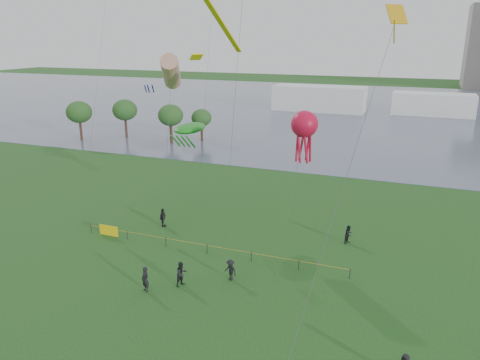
% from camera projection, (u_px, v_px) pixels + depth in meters
% --- Properties ---
extents(lake, '(400.00, 120.00, 0.08)m').
position_uv_depth(lake, '(371.00, 110.00, 115.60)').
color(lake, slate).
rests_on(lake, ground_plane).
extents(pavilion_left, '(22.00, 8.00, 6.00)m').
position_uv_depth(pavilion_left, '(319.00, 98.00, 114.39)').
color(pavilion_left, white).
rests_on(pavilion_left, ground_plane).
extents(pavilion_right, '(18.00, 7.00, 5.00)m').
position_uv_depth(pavilion_right, '(433.00, 104.00, 108.26)').
color(pavilion_right, white).
rests_on(pavilion_right, ground_plane).
extents(trees, '(23.71, 11.77, 6.93)m').
position_uv_depth(trees, '(141.00, 114.00, 81.25)').
color(trees, '#3B251A').
rests_on(trees, ground_plane).
extents(fence, '(24.07, 0.07, 1.05)m').
position_uv_depth(fence, '(145.00, 237.00, 41.80)').
color(fence, black).
rests_on(fence, ground_plane).
extents(spectator_a, '(1.01, 1.12, 1.89)m').
position_uv_depth(spectator_a, '(182.00, 274.00, 34.50)').
color(spectator_a, black).
rests_on(spectator_a, ground_plane).
extents(spectator_b, '(1.23, 0.95, 1.67)m').
position_uv_depth(spectator_b, '(230.00, 270.00, 35.29)').
color(spectator_b, black).
rests_on(spectator_b, ground_plane).
extents(spectator_c, '(0.50, 1.11, 1.85)m').
position_uv_depth(spectator_c, '(163.00, 218.00, 45.20)').
color(spectator_c, black).
rests_on(spectator_c, ground_plane).
extents(spectator_f, '(0.83, 0.71, 1.92)m').
position_uv_depth(spectator_f, '(145.00, 279.00, 33.70)').
color(spectator_f, black).
rests_on(spectator_f, ground_plane).
extents(spectator_g, '(0.89, 0.99, 1.68)m').
position_uv_depth(spectator_g, '(349.00, 234.00, 41.59)').
color(spectator_g, black).
rests_on(spectator_g, ground_plane).
extents(kite_windsock, '(4.80, 9.60, 16.23)m').
position_uv_depth(kite_windsock, '(171.00, 72.00, 46.05)').
color(kite_windsock, '#3F3F42').
extents(kite_creature, '(6.58, 10.38, 9.46)m').
position_uv_depth(kite_creature, '(190.00, 128.00, 46.27)').
color(kite_creature, '#3F3F42').
extents(kite_octopus, '(2.04, 4.84, 12.46)m').
position_uv_depth(kite_octopus, '(304.00, 125.00, 34.92)').
color(kite_octopus, '#3F3F42').
extents(kite_delta, '(3.77, 17.69, 19.56)m').
position_uv_depth(kite_delta, '(389.00, 39.00, 26.97)').
color(kite_delta, '#3F3F42').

